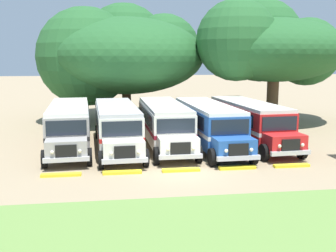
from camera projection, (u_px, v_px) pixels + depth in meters
ground_plane at (181, 171)px, 21.22m from camera, size 220.00×220.00×0.00m
parked_bus_slot_0 at (69, 124)px, 26.52m from camera, size 3.25×10.92×2.82m
parked_bus_slot_1 at (117, 124)px, 26.29m from camera, size 3.16×10.90×2.82m
parked_bus_slot_2 at (164, 122)px, 27.19m from camera, size 2.86×10.86×2.82m
parked_bus_slot_3 at (208, 123)px, 26.86m from camera, size 3.08×10.89×2.82m
parked_bus_slot_4 at (250, 120)px, 27.96m from camera, size 3.32×10.93×2.82m
curb_wheelstop_0 at (61, 175)px, 20.29m from camera, size 2.00×0.36×0.15m
curb_wheelstop_1 at (122, 172)px, 20.72m from camera, size 2.00×0.36×0.15m
curb_wheelstop_2 at (181, 170)px, 21.14m from camera, size 2.00×0.36×0.15m
curb_wheelstop_3 at (237, 168)px, 21.57m from camera, size 2.00×0.36×0.15m
curb_wheelstop_4 at (291, 166)px, 22.00m from camera, size 2.00×0.36×0.15m
broad_shade_tree at (122, 54)px, 37.93m from camera, size 15.24×15.76×11.21m
secondary_tree at (269, 46)px, 36.28m from camera, size 14.19×12.90×11.42m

